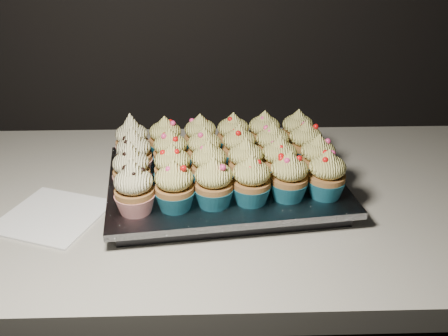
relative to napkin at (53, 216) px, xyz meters
name	(u,v)px	position (x,y,z in m)	size (l,w,h in m)	color
worktop	(287,199)	(0.41, 0.08, -0.02)	(2.44, 0.64, 0.04)	beige
napkin	(53,216)	(0.00, 0.00, 0.00)	(0.15, 0.15, 0.00)	white
baking_tray	(224,187)	(0.29, 0.07, 0.01)	(0.37, 0.29, 0.02)	black
foil_lining	(224,179)	(0.29, 0.07, 0.03)	(0.41, 0.32, 0.01)	silver
cupcake_0	(134,189)	(0.15, -0.04, 0.07)	(0.06, 0.06, 0.10)	#B11A18
cupcake_1	(174,187)	(0.21, -0.03, 0.07)	(0.06, 0.06, 0.08)	#1A667C
cupcake_2	(214,184)	(0.27, -0.02, 0.07)	(0.06, 0.06, 0.08)	#1A667C
cupcake_3	(251,181)	(0.33, -0.02, 0.07)	(0.06, 0.06, 0.08)	#1A667C
cupcake_4	(289,177)	(0.39, -0.01, 0.07)	(0.06, 0.06, 0.08)	#1A667C
cupcake_5	(327,175)	(0.45, 0.00, 0.07)	(0.06, 0.06, 0.08)	#1A667C
cupcake_6	(131,170)	(0.13, 0.02, 0.07)	(0.06, 0.06, 0.10)	#B11A18
cupcake_7	(173,169)	(0.20, 0.03, 0.07)	(0.06, 0.06, 0.08)	#1A667C
cupcake_8	(209,166)	(0.26, 0.04, 0.07)	(0.06, 0.06, 0.08)	#1A667C
cupcake_9	(246,163)	(0.32, 0.05, 0.07)	(0.06, 0.06, 0.08)	#1A667C
cupcake_10	(279,161)	(0.38, 0.06, 0.07)	(0.06, 0.06, 0.08)	#1A667C
cupcake_11	(318,159)	(0.45, 0.06, 0.07)	(0.06, 0.06, 0.08)	#1A667C
cupcake_12	(134,154)	(0.13, 0.08, 0.07)	(0.06, 0.06, 0.10)	#B11A18
cupcake_13	(171,153)	(0.19, 0.09, 0.07)	(0.06, 0.06, 0.08)	#1A667C
cupcake_14	(204,151)	(0.25, 0.10, 0.07)	(0.06, 0.06, 0.08)	#1A667C
cupcake_15	(239,148)	(0.32, 0.11, 0.07)	(0.06, 0.06, 0.08)	#1A667C
cupcake_16	(272,146)	(0.38, 0.12, 0.07)	(0.06, 0.06, 0.08)	#1A667C
cupcake_17	(305,144)	(0.44, 0.13, 0.07)	(0.06, 0.06, 0.08)	#1A667C
cupcake_18	(132,141)	(0.12, 0.15, 0.07)	(0.06, 0.06, 0.10)	#B11A18
cupcake_19	(166,139)	(0.18, 0.16, 0.07)	(0.06, 0.06, 0.08)	#1A667C
cupcake_20	(200,137)	(0.25, 0.17, 0.07)	(0.06, 0.06, 0.08)	#1A667C
cupcake_21	(233,135)	(0.31, 0.17, 0.07)	(0.06, 0.06, 0.08)	#1A667C
cupcake_22	(264,133)	(0.37, 0.18, 0.07)	(0.06, 0.06, 0.08)	#1A667C
cupcake_23	(297,132)	(0.44, 0.19, 0.07)	(0.06, 0.06, 0.08)	#1A667C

